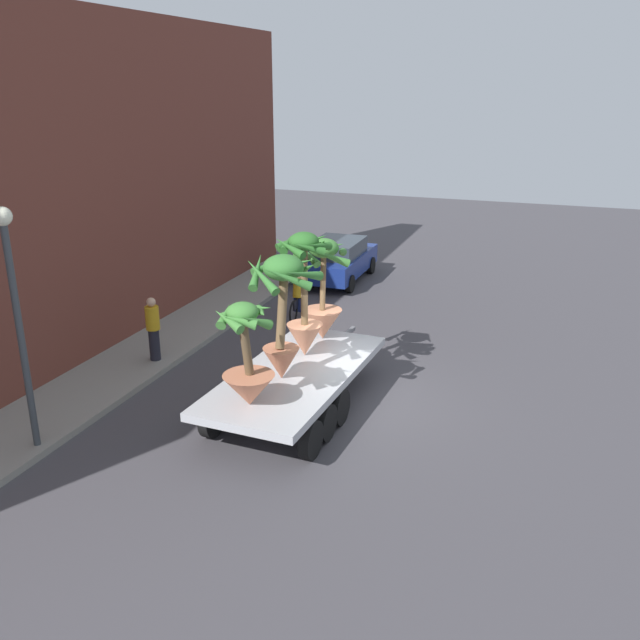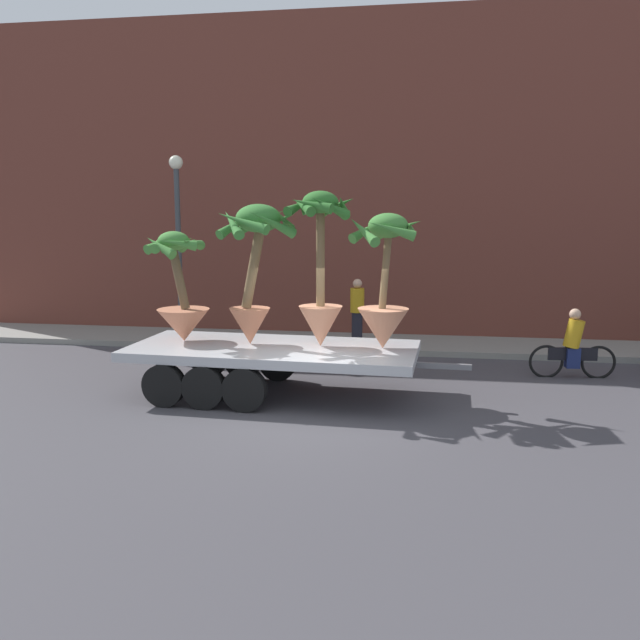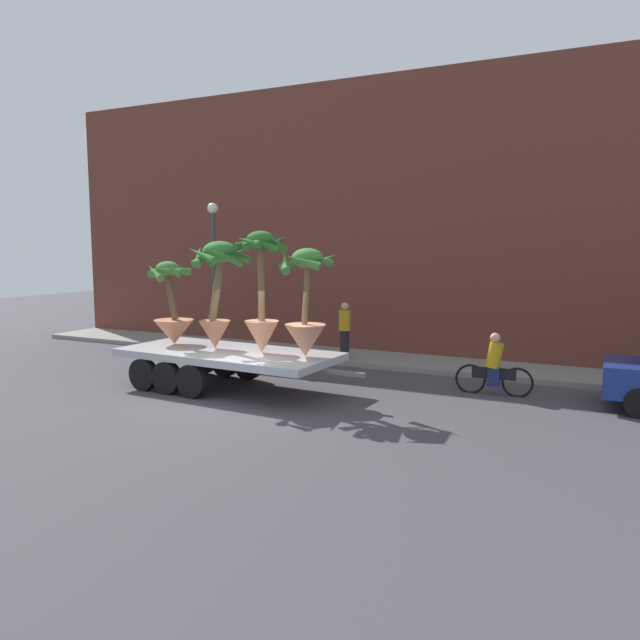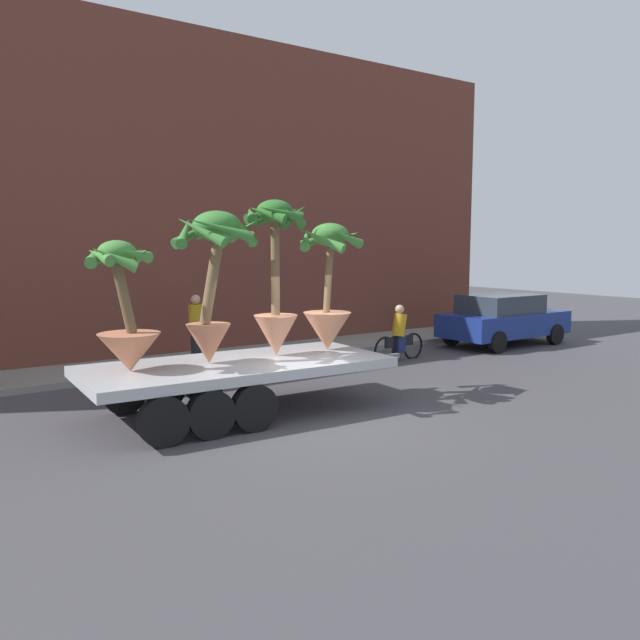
{
  "view_description": "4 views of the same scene",
  "coord_description": "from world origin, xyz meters",
  "views": [
    {
      "loc": [
        -13.91,
        -4.27,
        7.09
      ],
      "look_at": [
        1.14,
        1.24,
        1.47
      ],
      "focal_mm": 38.23,
      "sensor_mm": 36.0,
      "label": 1
    },
    {
      "loc": [
        1.89,
        -11.1,
        3.54
      ],
      "look_at": [
        -0.1,
        1.46,
        1.45
      ],
      "focal_mm": 36.83,
      "sensor_mm": 36.0,
      "label": 2
    },
    {
      "loc": [
        7.79,
        -11.41,
        3.6
      ],
      "look_at": [
        1.11,
        2.05,
        1.75
      ],
      "focal_mm": 34.35,
      "sensor_mm": 36.0,
      "label": 3
    },
    {
      "loc": [
        -6.22,
        -9.19,
        3.1
      ],
      "look_at": [
        0.83,
        0.96,
        1.63
      ],
      "focal_mm": 35.69,
      "sensor_mm": 36.0,
      "label": 4
    }
  ],
  "objects": [
    {
      "name": "ground_plane",
      "position": [
        0.0,
        0.0,
        0.0
      ],
      "size": [
        60.0,
        60.0,
        0.0
      ],
      "primitive_type": "plane",
      "color": "#423F44"
    },
    {
      "name": "sidewalk",
      "position": [
        0.0,
        6.1,
        0.07
      ],
      "size": [
        24.0,
        2.2,
        0.15
      ],
      "primitive_type": "cube",
      "color": "gray",
      "rests_on": "ground"
    },
    {
      "name": "building_facade",
      "position": [
        0.0,
        7.8,
        4.45
      ],
      "size": [
        24.0,
        1.2,
        8.91
      ],
      "primitive_type": "cube",
      "color": "brown",
      "rests_on": "ground"
    },
    {
      "name": "flatbed_trailer",
      "position": [
        -1.2,
        1.06,
        0.76
      ],
      "size": [
        6.58,
        2.69,
        0.98
      ],
      "color": "#B7BABF",
      "rests_on": "ground"
    },
    {
      "name": "potted_palm_rear",
      "position": [
        -0.04,
        1.19,
        2.4
      ],
      "size": [
        1.39,
        1.35,
        2.96
      ],
      "color": "tan",
      "rests_on": "flatbed_trailer"
    },
    {
      "name": "potted_palm_middle",
      "position": [
        -2.89,
        1.28,
        1.86
      ],
      "size": [
        1.26,
        1.12,
        2.2
      ],
      "color": "#C17251",
      "rests_on": "flatbed_trailer"
    },
    {
      "name": "potted_palm_front",
      "position": [
        -1.33,
        1.19,
        2.58
      ],
      "size": [
        1.63,
        1.6,
        2.72
      ],
      "color": "#C17251",
      "rests_on": "flatbed_trailer"
    },
    {
      "name": "potted_palm_extra",
      "position": [
        1.17,
        1.18,
        2.1
      ],
      "size": [
        1.47,
        1.51,
        2.55
      ],
      "color": "tan",
      "rests_on": "flatbed_trailer"
    },
    {
      "name": "cyclist",
      "position": [
        5.12,
        3.42,
        0.67
      ],
      "size": [
        1.84,
        0.37,
        1.54
      ],
      "color": "black",
      "rests_on": "ground"
    },
    {
      "name": "pedestrian_near_gate",
      "position": [
        0.23,
        5.54,
        1.04
      ],
      "size": [
        0.36,
        0.36,
        1.71
      ],
      "color": "black",
      "rests_on": "sidewalk"
    },
    {
      "name": "street_lamp",
      "position": [
        -4.44,
        5.3,
        3.23
      ],
      "size": [
        0.36,
        0.36,
        4.83
      ],
      "color": "#383D42",
      "rests_on": "sidewalk"
    }
  ]
}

